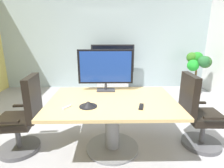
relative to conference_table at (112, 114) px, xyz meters
The scene contains 11 objects.
ground_plane 0.58m from the conference_table, 142.22° to the left, with size 7.09×7.09×0.00m, color #99999E.
wall_back_glass_partition 3.29m from the conference_table, 92.67° to the left, with size 6.08×0.10×2.92m, color #9EB2B7.
conference_table is the anchor object (origin of this frame).
office_chair_left 1.24m from the conference_table, behind, with size 0.61×0.59×1.09m.
office_chair_right 1.24m from the conference_table, ahead, with size 0.60×0.58×1.09m.
tv_monitor 0.71m from the conference_table, 102.76° to the left, with size 0.84×0.18×0.64m.
wall_display_unit 2.80m from the conference_table, 88.65° to the left, with size 1.20×0.36×1.31m.
potted_plant 3.41m from the conference_table, 46.38° to the left, with size 0.66×0.60×1.13m.
conference_phone 0.45m from the conference_table, 143.04° to the right, with size 0.22×0.22×0.07m.
remote_control 0.48m from the conference_table, 37.17° to the right, with size 0.05×0.17×0.02m, color black.
whiteboard_marker 0.65m from the conference_table, 154.28° to the right, with size 0.13×0.02×0.02m, color silver.
Camera 1 is at (0.10, -2.40, 1.64)m, focal length 28.89 mm.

